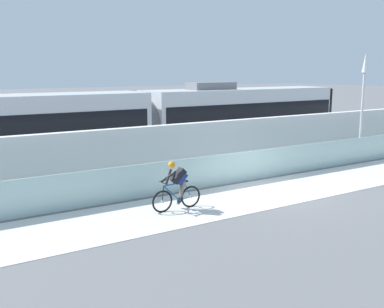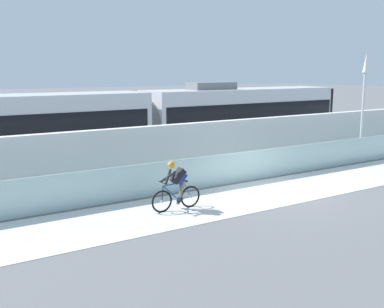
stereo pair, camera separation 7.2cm
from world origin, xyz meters
name	(u,v)px [view 2 (the right image)]	position (x,y,z in m)	size (l,w,h in m)	color
ground_plane	(275,191)	(0.00, 0.00, 0.00)	(200.00, 200.00, 0.00)	slate
bike_path_deck	(275,191)	(0.00, 0.00, 0.01)	(32.00, 3.20, 0.01)	silver
glass_parapet	(244,167)	(0.00, 1.85, 0.60)	(32.00, 0.05, 1.21)	silver
concrete_barrier_wall	(218,147)	(0.00, 3.65, 1.13)	(32.00, 0.36, 2.27)	silver
tram_rail_near	(188,163)	(0.00, 6.13, 0.00)	(32.00, 0.08, 0.01)	#595654
tram_rail_far	(173,158)	(0.00, 7.57, 0.00)	(32.00, 0.08, 0.01)	#595654
tram	(144,125)	(-1.96, 6.85, 1.89)	(22.56, 2.54, 3.81)	silver
cyclist_on_bike	(176,186)	(-4.22, 0.00, 0.78)	(1.77, 0.58, 1.61)	black
lamp_post_antenna	(364,94)	(7.52, 2.15, 3.29)	(0.28, 0.28, 5.20)	gray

